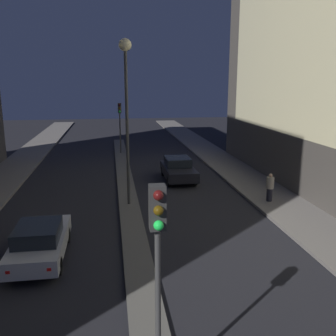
% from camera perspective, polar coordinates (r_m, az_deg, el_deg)
% --- Properties ---
extents(median_strip, '(1.08, 39.01, 0.14)m').
position_cam_1_polar(median_strip, '(23.96, -6.39, -2.89)').
color(median_strip, '#56544F').
rests_on(median_strip, ground).
extents(traffic_light_near, '(0.32, 0.42, 4.57)m').
position_cam_1_polar(traffic_light_near, '(7.53, -1.57, -11.61)').
color(traffic_light_near, '#383838').
rests_on(traffic_light_near, median_strip).
extents(traffic_light_mid, '(0.32, 0.42, 4.57)m').
position_cam_1_polar(traffic_light_mid, '(34.55, -7.36, 7.77)').
color(traffic_light_mid, '#383838').
rests_on(traffic_light_mid, median_strip).
extents(street_lamp, '(0.63, 0.63, 8.56)m').
position_cam_1_polar(street_lamp, '(19.48, -6.41, 12.63)').
color(street_lamp, '#383838').
rests_on(street_lamp, median_strip).
extents(car_left_lane, '(1.83, 4.44, 1.48)m').
position_cam_1_polar(car_left_lane, '(15.16, -18.93, -10.49)').
color(car_left_lane, '#B2B2B7').
rests_on(car_left_lane, ground).
extents(car_right_lane, '(1.95, 4.44, 1.52)m').
position_cam_1_polar(car_right_lane, '(25.59, 1.57, -0.15)').
color(car_right_lane, black).
rests_on(car_right_lane, ground).
extents(pedestrian_on_right_sidewalk, '(0.42, 0.42, 1.56)m').
position_cam_1_polar(pedestrian_on_right_sidewalk, '(21.35, 15.26, -2.79)').
color(pedestrian_on_right_sidewalk, black).
rests_on(pedestrian_on_right_sidewalk, sidewalk_right).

